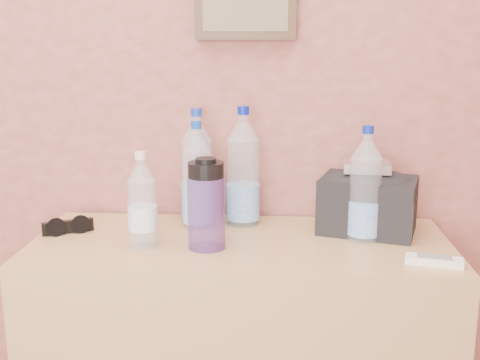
# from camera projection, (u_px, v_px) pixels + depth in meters

# --- Properties ---
(dresser) EXTENTS (1.17, 0.49, 0.73)m
(dresser) POSITION_uv_depth(u_px,v_px,m) (241.00, 358.00, 1.77)
(dresser) COLOR tan
(dresser) RESTS_ON ground
(pet_large_a) EXTENTS (0.09, 0.09, 0.32)m
(pet_large_a) POSITION_uv_depth(u_px,v_px,m) (197.00, 181.00, 1.78)
(pet_large_a) COLOR silver
(pet_large_a) RESTS_ON dresser
(pet_large_b) EXTENTS (0.09, 0.09, 0.35)m
(pet_large_b) POSITION_uv_depth(u_px,v_px,m) (197.00, 172.00, 1.83)
(pet_large_b) COLOR white
(pet_large_b) RESTS_ON dresser
(pet_large_c) EXTENTS (0.10, 0.10, 0.36)m
(pet_large_c) POSITION_uv_depth(u_px,v_px,m) (243.00, 173.00, 1.80)
(pet_large_c) COLOR silver
(pet_large_c) RESTS_ON dresser
(pet_large_d) EXTENTS (0.09, 0.09, 0.32)m
(pet_large_d) POSITION_uv_depth(u_px,v_px,m) (365.00, 190.00, 1.66)
(pet_large_d) COLOR silver
(pet_large_d) RESTS_ON dresser
(pet_small) EXTENTS (0.08, 0.08, 0.26)m
(pet_small) POSITION_uv_depth(u_px,v_px,m) (142.00, 205.00, 1.61)
(pet_small) COLOR silver
(pet_small) RESTS_ON dresser
(nalgene_bottle) EXTENTS (0.10, 0.10, 0.25)m
(nalgene_bottle) POSITION_uv_depth(u_px,v_px,m) (206.00, 204.00, 1.60)
(nalgene_bottle) COLOR #5A3481
(nalgene_bottle) RESTS_ON dresser
(sunglasses) EXTENTS (0.15, 0.11, 0.04)m
(sunglasses) POSITION_uv_depth(u_px,v_px,m) (68.00, 227.00, 1.74)
(sunglasses) COLOR black
(sunglasses) RESTS_ON dresser
(ac_remote) EXTENTS (0.15, 0.08, 0.02)m
(ac_remote) POSITION_uv_depth(u_px,v_px,m) (434.00, 261.00, 1.50)
(ac_remote) COLOR silver
(ac_remote) RESTS_ON dresser
(toiletry_bag) EXTENTS (0.31, 0.26, 0.18)m
(toiletry_bag) POSITION_uv_depth(u_px,v_px,m) (368.00, 201.00, 1.74)
(toiletry_bag) COLOR black
(toiletry_bag) RESTS_ON dresser
(foil_packet) EXTENTS (0.14, 0.12, 0.03)m
(foil_packet) POSITION_uv_depth(u_px,v_px,m) (367.00, 166.00, 1.72)
(foil_packet) COLOR silver
(foil_packet) RESTS_ON toiletry_bag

